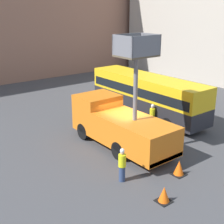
# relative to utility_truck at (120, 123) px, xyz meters

# --- Properties ---
(ground_plane) EXTENTS (120.00, 120.00, 0.00)m
(ground_plane) POSITION_rel_utility_truck_xyz_m (0.56, -0.04, -1.53)
(ground_plane) COLOR #424244
(utility_truck) EXTENTS (2.58, 7.32, 6.89)m
(utility_truck) POSITION_rel_utility_truck_xyz_m (0.00, 0.00, 0.00)
(utility_truck) COLOR orange
(utility_truck) RESTS_ON ground_plane
(city_bus) EXTENTS (2.51, 10.60, 3.21)m
(city_bus) POSITION_rel_utility_truck_xyz_m (5.29, 3.08, 0.34)
(city_bus) COLOR #232328
(city_bus) RESTS_ON ground_plane
(road_worker_near_truck) EXTENTS (0.38, 0.38, 1.78)m
(road_worker_near_truck) POSITION_rel_utility_truck_xyz_m (-2.49, -3.22, -0.65)
(road_worker_near_truck) COLOR navy
(road_worker_near_truck) RESTS_ON ground_plane
(road_worker_directing) EXTENTS (0.38, 0.38, 1.78)m
(road_worker_directing) POSITION_rel_utility_truck_xyz_m (3.78, 0.95, -0.65)
(road_worker_directing) COLOR navy
(road_worker_directing) RESTS_ON ground_plane
(traffic_cone_mid_road) EXTENTS (0.69, 0.69, 0.79)m
(traffic_cone_mid_road) POSITION_rel_utility_truck_xyz_m (0.22, -4.56, -1.16)
(traffic_cone_mid_road) COLOR black
(traffic_cone_mid_road) RESTS_ON ground_plane
(traffic_cone_far_side) EXTENTS (0.65, 0.65, 0.75)m
(traffic_cone_far_side) POSITION_rel_utility_truck_xyz_m (-2.14, -5.72, -1.18)
(traffic_cone_far_side) COLOR black
(traffic_cone_far_side) RESTS_ON ground_plane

